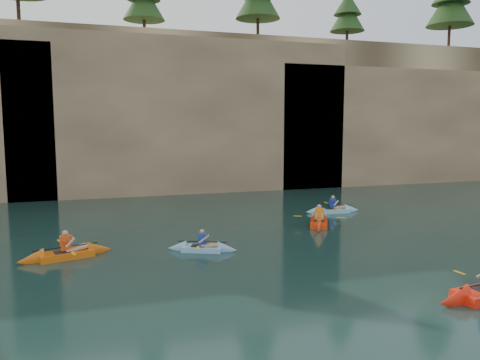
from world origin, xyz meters
name	(u,v)px	position (x,y,z in m)	size (l,w,h in m)	color
ground	(285,313)	(0.00, 0.00, 0.00)	(160.00, 160.00, 0.00)	black
cliff	(148,112)	(0.00, 30.00, 6.00)	(70.00, 16.00, 12.00)	tan
cliff_slab_center	(188,114)	(2.00, 22.60, 5.70)	(24.00, 2.40, 11.40)	tan
cliff_slab_east	(419,125)	(22.00, 22.60, 4.92)	(26.00, 2.40, 9.84)	tan
sea_cave_center	(104,174)	(-4.00, 21.95, 1.60)	(3.50, 1.00, 3.20)	black
sea_cave_east	(293,160)	(10.00, 21.95, 2.25)	(5.00, 1.00, 4.50)	black
kayaker_orange	(66,254)	(-5.84, 7.22, 0.16)	(3.55, 2.50, 1.32)	#D85B0D
kayaker_ltblue_near	(202,248)	(-0.75, 6.60, 0.14)	(2.82, 2.03, 1.10)	#86B3E1
kayaker_red_far	(319,222)	(5.87, 9.46, 0.16)	(2.34, 3.48, 1.30)	red
kayaker_ltblue_mid	(333,210)	(8.13, 12.20, 0.15)	(3.26, 2.40, 1.22)	#82C4DA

